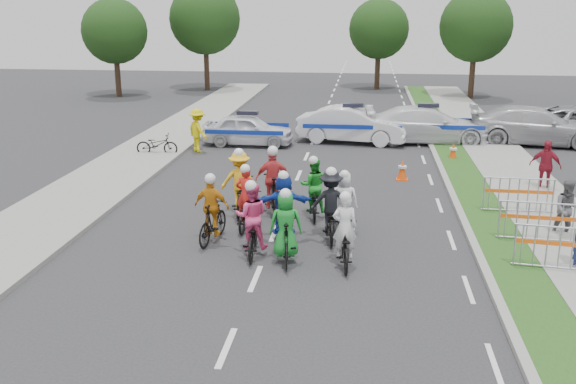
# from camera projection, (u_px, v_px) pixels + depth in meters

# --- Properties ---
(ground) EXTENTS (90.00, 90.00, 0.00)m
(ground) POSITION_uv_depth(u_px,v_px,m) (255.00, 279.00, 14.18)
(ground) COLOR #28282B
(ground) RESTS_ON ground
(curb_right) EXTENTS (0.20, 60.00, 0.12)m
(curb_right) POSITION_uv_depth(u_px,v_px,m) (461.00, 215.00, 18.33)
(curb_right) COLOR gray
(curb_right) RESTS_ON ground
(grass_strip) EXTENTS (1.20, 60.00, 0.11)m
(grass_strip) POSITION_uv_depth(u_px,v_px,m) (486.00, 216.00, 18.25)
(grass_strip) COLOR #163F14
(grass_strip) RESTS_ON ground
(sidewalk_right) EXTENTS (2.40, 60.00, 0.13)m
(sidewalk_right) POSITION_uv_depth(u_px,v_px,m) (552.00, 218.00, 18.03)
(sidewalk_right) COLOR gray
(sidewalk_right) RESTS_ON ground
(sidewalk_left) EXTENTS (3.00, 60.00, 0.13)m
(sidewalk_left) POSITION_uv_depth(u_px,v_px,m) (75.00, 200.00, 19.68)
(sidewalk_left) COLOR gray
(sidewalk_left) RESTS_ON ground
(rider_0) EXTENTS (0.78, 1.82, 1.81)m
(rider_0) POSITION_uv_depth(u_px,v_px,m) (344.00, 241.00, 14.79)
(rider_0) COLOR black
(rider_0) RESTS_ON ground
(rider_1) EXTENTS (0.83, 1.79, 1.83)m
(rider_1) POSITION_uv_depth(u_px,v_px,m) (286.00, 233.00, 14.91)
(rider_1) COLOR black
(rider_1) RESTS_ON ground
(rider_2) EXTENTS (0.84, 1.89, 1.88)m
(rider_2) POSITION_uv_depth(u_px,v_px,m) (252.00, 227.00, 15.40)
(rider_2) COLOR black
(rider_2) RESTS_ON ground
(rider_3) EXTENTS (0.97, 1.80, 1.83)m
(rider_3) POSITION_uv_depth(u_px,v_px,m) (212.00, 216.00, 16.20)
(rider_3) COLOR black
(rider_3) RESTS_ON ground
(rider_4) EXTENTS (1.12, 1.94, 1.93)m
(rider_4) POSITION_uv_depth(u_px,v_px,m) (331.00, 211.00, 16.41)
(rider_4) COLOR black
(rider_4) RESTS_ON ground
(rider_5) EXTENTS (1.52, 1.81, 1.84)m
(rider_5) POSITION_uv_depth(u_px,v_px,m) (284.00, 210.00, 16.37)
(rider_5) COLOR black
(rider_5) RESTS_ON ground
(rider_6) EXTENTS (0.70, 1.79, 1.80)m
(rider_6) POSITION_uv_depth(u_px,v_px,m) (247.00, 207.00, 17.27)
(rider_6) COLOR black
(rider_6) RESTS_ON ground
(rider_7) EXTENTS (0.74, 1.66, 1.72)m
(rider_7) POSITION_uv_depth(u_px,v_px,m) (344.00, 208.00, 16.92)
(rider_7) COLOR black
(rider_7) RESTS_ON ground
(rider_8) EXTENTS (0.83, 1.83, 1.81)m
(rider_8) POSITION_uv_depth(u_px,v_px,m) (313.00, 194.00, 18.13)
(rider_8) COLOR black
(rider_8) RESTS_ON ground
(rider_9) EXTENTS (1.08, 1.99, 2.02)m
(rider_9) POSITION_uv_depth(u_px,v_px,m) (273.00, 188.00, 18.42)
(rider_9) COLOR black
(rider_9) RESTS_ON ground
(rider_10) EXTENTS (1.14, 1.97, 1.96)m
(rider_10) POSITION_uv_depth(u_px,v_px,m) (240.00, 189.00, 18.41)
(rider_10) COLOR black
(rider_10) RESTS_ON ground
(police_car_0) EXTENTS (3.93, 1.65, 1.33)m
(police_car_0) POSITION_uv_depth(u_px,v_px,m) (248.00, 130.00, 27.55)
(police_car_0) COLOR silver
(police_car_0) RESTS_ON ground
(police_car_1) EXTENTS (4.94, 2.36, 1.56)m
(police_car_1) POSITION_uv_depth(u_px,v_px,m) (352.00, 125.00, 28.03)
(police_car_1) COLOR silver
(police_car_1) RESTS_ON ground
(police_car_2) EXTENTS (5.50, 2.47, 1.57)m
(police_car_2) POSITION_uv_depth(u_px,v_px,m) (427.00, 125.00, 28.03)
(police_car_2) COLOR silver
(police_car_2) RESTS_ON ground
(civilian_sedan) EXTENTS (5.78, 2.89, 1.61)m
(civilian_sedan) POSITION_uv_depth(u_px,v_px,m) (535.00, 126.00, 27.66)
(civilian_sedan) COLOR #AFAFB4
(civilian_sedan) RESTS_ON ground
(spectator_1) EXTENTS (0.80, 0.65, 1.56)m
(spectator_1) POSITION_uv_depth(u_px,v_px,m) (568.00, 209.00, 16.45)
(spectator_1) COLOR #56565B
(spectator_1) RESTS_ON ground
(spectator_2) EXTENTS (1.07, 0.79, 1.69)m
(spectator_2) POSITION_uv_depth(u_px,v_px,m) (545.00, 166.00, 20.62)
(spectator_2) COLOR maroon
(spectator_2) RESTS_ON ground
(marshal_hiviz) EXTENTS (1.29, 1.28, 1.79)m
(marshal_hiviz) POSITION_uv_depth(u_px,v_px,m) (198.00, 130.00, 26.19)
(marshal_hiviz) COLOR #DAC70B
(marshal_hiviz) RESTS_ON ground
(barrier_0) EXTENTS (2.05, 0.75, 1.12)m
(barrier_0) POSITION_uv_depth(u_px,v_px,m) (559.00, 250.00, 14.30)
(barrier_0) COLOR #A5A8AD
(barrier_0) RESTS_ON ground
(barrier_1) EXTENTS (2.03, 0.66, 1.12)m
(barrier_1) POSITION_uv_depth(u_px,v_px,m) (539.00, 224.00, 16.05)
(barrier_1) COLOR #A5A8AD
(barrier_1) RESTS_ON ground
(barrier_2) EXTENTS (2.01, 0.53, 1.12)m
(barrier_2) POSITION_uv_depth(u_px,v_px,m) (518.00, 197.00, 18.30)
(barrier_2) COLOR #A5A8AD
(barrier_2) RESTS_ON ground
(cone_0) EXTENTS (0.40, 0.40, 0.70)m
(cone_0) POSITION_uv_depth(u_px,v_px,m) (402.00, 170.00, 22.14)
(cone_0) COLOR #F24C0C
(cone_0) RESTS_ON ground
(cone_1) EXTENTS (0.40, 0.40, 0.70)m
(cone_1) POSITION_uv_depth(u_px,v_px,m) (453.00, 152.00, 24.91)
(cone_1) COLOR #F24C0C
(cone_1) RESTS_ON ground
(parked_bike) EXTENTS (1.70, 0.70, 0.87)m
(parked_bike) POSITION_uv_depth(u_px,v_px,m) (157.00, 145.00, 25.72)
(parked_bike) COLOR black
(parked_bike) RESTS_ON ground
(tree_0) EXTENTS (4.20, 4.20, 6.30)m
(tree_0) POSITION_uv_depth(u_px,v_px,m) (114.00, 31.00, 41.32)
(tree_0) COLOR #382619
(tree_0) RESTS_ON ground
(tree_1) EXTENTS (4.55, 4.55, 6.82)m
(tree_1) POSITION_uv_depth(u_px,v_px,m) (476.00, 26.00, 40.43)
(tree_1) COLOR #382619
(tree_1) RESTS_ON ground
(tree_3) EXTENTS (4.90, 4.90, 7.35)m
(tree_3) POSITION_uv_depth(u_px,v_px,m) (205.00, 19.00, 44.34)
(tree_3) COLOR #382619
(tree_3) RESTS_ON ground
(tree_4) EXTENTS (4.20, 4.20, 6.30)m
(tree_4) POSITION_uv_depth(u_px,v_px,m) (379.00, 29.00, 45.04)
(tree_4) COLOR #382619
(tree_4) RESTS_ON ground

